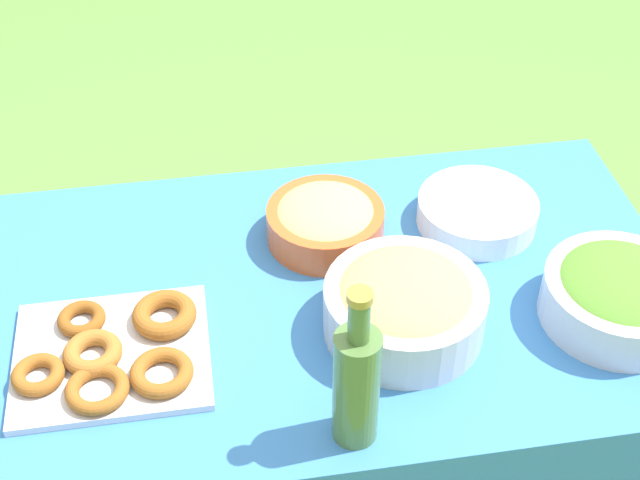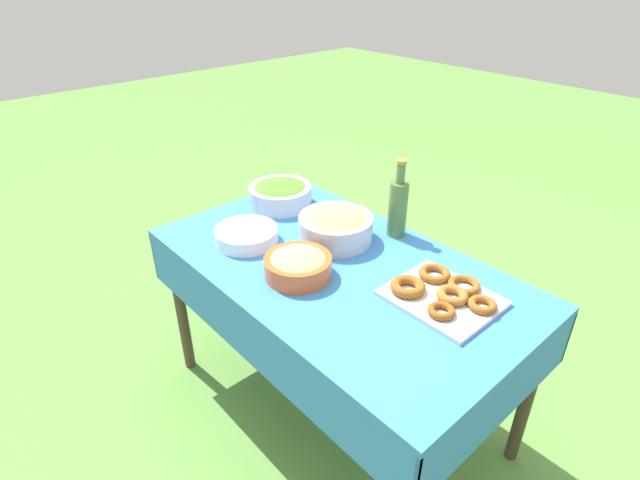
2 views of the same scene
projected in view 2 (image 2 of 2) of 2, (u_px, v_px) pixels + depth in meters
ground_plane at (335, 405)px, 2.29m from camera, size 14.00×14.00×0.00m
picnic_table at (337, 286)px, 1.95m from camera, size 1.47×0.85×0.77m
salad_bowl at (280, 193)px, 2.32m from camera, size 0.29×0.29×0.11m
pasta_bowl at (298, 264)px, 1.81m from camera, size 0.25×0.25×0.10m
donut_platter at (442, 294)px, 1.70m from camera, size 0.36×0.32×0.05m
plate_stack at (247, 235)px, 2.03m from camera, size 0.26×0.26×0.06m
olive_oil_bottle at (398, 206)px, 2.04m from camera, size 0.08×0.08×0.33m
bread_bowl at (336, 225)px, 2.03m from camera, size 0.30×0.30×0.13m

